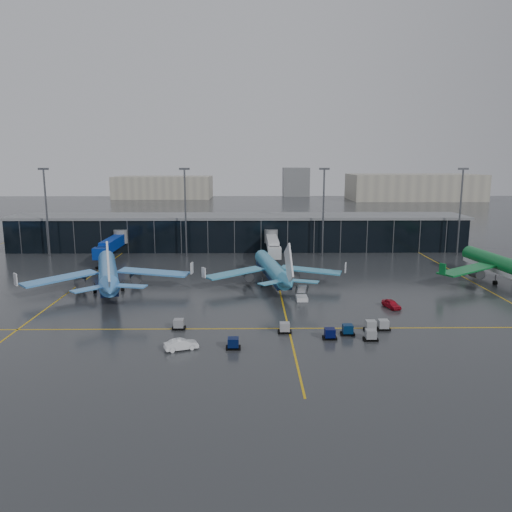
{
  "coord_description": "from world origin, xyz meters",
  "views": [
    {
      "loc": [
        3.49,
        -94.29,
        27.58
      ],
      "look_at": [
        5.0,
        18.0,
        6.0
      ],
      "focal_mm": 35.0,
      "sensor_mm": 36.0,
      "label": 1
    }
  ],
  "objects_px": {
    "airliner_klm_near": "(272,259)",
    "airliner_arkefly": "(107,261)",
    "mobile_airstair": "(302,296)",
    "service_van_white": "(181,344)",
    "airliner_aer_lingus": "(504,255)",
    "service_van_red": "(391,304)",
    "baggage_carts": "(313,331)"
  },
  "relations": [
    {
      "from": "airliner_aer_lingus",
      "to": "airliner_arkefly",
      "type": "bearing_deg",
      "value": 178.41
    },
    {
      "from": "airliner_arkefly",
      "to": "airliner_aer_lingus",
      "type": "relative_size",
      "value": 1.01
    },
    {
      "from": "airliner_klm_near",
      "to": "mobile_airstair",
      "type": "xyz_separation_m",
      "value": [
        5.4,
        -13.38,
        -4.96
      ]
    },
    {
      "from": "baggage_carts",
      "to": "mobile_airstair",
      "type": "xyz_separation_m",
      "value": [
        0.39,
        20.6,
        0.01
      ]
    },
    {
      "from": "airliner_klm_near",
      "to": "airliner_aer_lingus",
      "type": "relative_size",
      "value": 0.91
    },
    {
      "from": "mobile_airstair",
      "to": "service_van_white",
      "type": "xyz_separation_m",
      "value": [
        -20.6,
        -26.46,
        0.05
      ]
    },
    {
      "from": "service_van_red",
      "to": "baggage_carts",
      "type": "bearing_deg",
      "value": -156.12
    },
    {
      "from": "airliner_arkefly",
      "to": "service_van_red",
      "type": "distance_m",
      "value": 59.6
    },
    {
      "from": "baggage_carts",
      "to": "mobile_airstair",
      "type": "distance_m",
      "value": 20.6
    },
    {
      "from": "airliner_klm_near",
      "to": "service_van_red",
      "type": "height_order",
      "value": "airliner_klm_near"
    },
    {
      "from": "airliner_arkefly",
      "to": "airliner_aer_lingus",
      "type": "distance_m",
      "value": 88.83
    },
    {
      "from": "baggage_carts",
      "to": "airliner_aer_lingus",
      "type": "bearing_deg",
      "value": 36.04
    },
    {
      "from": "airliner_arkefly",
      "to": "airliner_aer_lingus",
      "type": "xyz_separation_m",
      "value": [
        88.66,
        5.49,
        -0.08
      ]
    },
    {
      "from": "airliner_arkefly",
      "to": "service_van_red",
      "type": "xyz_separation_m",
      "value": [
        57.53,
        -14.54,
        -5.57
      ]
    },
    {
      "from": "airliner_arkefly",
      "to": "mobile_airstair",
      "type": "bearing_deg",
      "value": -28.72
    },
    {
      "from": "mobile_airstair",
      "to": "service_van_red",
      "type": "distance_m",
      "value": 17.42
    },
    {
      "from": "service_van_red",
      "to": "service_van_white",
      "type": "xyz_separation_m",
      "value": [
        -37.07,
        -20.76,
        0.03
      ]
    },
    {
      "from": "service_van_white",
      "to": "airliner_aer_lingus",
      "type": "bearing_deg",
      "value": -79.87
    },
    {
      "from": "airliner_klm_near",
      "to": "baggage_carts",
      "type": "distance_m",
      "value": 34.7
    },
    {
      "from": "airliner_aer_lingus",
      "to": "mobile_airstair",
      "type": "xyz_separation_m",
      "value": [
        -47.6,
        -14.32,
        -5.51
      ]
    },
    {
      "from": "airliner_aer_lingus",
      "to": "baggage_carts",
      "type": "xyz_separation_m",
      "value": [
        -47.99,
        -34.92,
        -5.52
      ]
    },
    {
      "from": "airliner_klm_near",
      "to": "mobile_airstair",
      "type": "bearing_deg",
      "value": -76.45
    },
    {
      "from": "airliner_klm_near",
      "to": "service_van_red",
      "type": "relative_size",
      "value": 8.08
    },
    {
      "from": "airliner_klm_near",
      "to": "airliner_arkefly",
      "type": "bearing_deg",
      "value": 178.82
    },
    {
      "from": "mobile_airstair",
      "to": "service_van_red",
      "type": "relative_size",
      "value": 0.75
    },
    {
      "from": "airliner_aer_lingus",
      "to": "service_van_white",
      "type": "relative_size",
      "value": 8.21
    },
    {
      "from": "baggage_carts",
      "to": "service_van_red",
      "type": "distance_m",
      "value": 22.49
    },
    {
      "from": "airliner_aer_lingus",
      "to": "service_van_white",
      "type": "height_order",
      "value": "airliner_aer_lingus"
    },
    {
      "from": "airliner_klm_near",
      "to": "service_van_red",
      "type": "distance_m",
      "value": 29.44
    },
    {
      "from": "airliner_arkefly",
      "to": "baggage_carts",
      "type": "relative_size",
      "value": 1.15
    },
    {
      "from": "airliner_arkefly",
      "to": "baggage_carts",
      "type": "bearing_deg",
      "value": -52.47
    },
    {
      "from": "airliner_aer_lingus",
      "to": "mobile_airstair",
      "type": "height_order",
      "value": "airliner_aer_lingus"
    }
  ]
}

